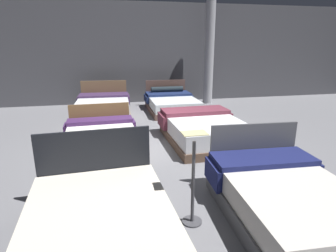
{
  "coord_description": "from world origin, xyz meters",
  "views": [
    {
      "loc": [
        -0.9,
        -5.49,
        2.07
      ],
      "look_at": [
        0.24,
        -0.18,
        0.48
      ],
      "focal_mm": 29.92,
      "sensor_mm": 36.0,
      "label": 1
    }
  ],
  "objects_px": {
    "bed_2": "(101,139)",
    "bed_4": "(103,106)",
    "bed_5": "(172,103)",
    "support_pillar": "(209,54)",
    "bed_3": "(204,130)",
    "price_sign": "(193,189)",
    "bed_1": "(286,199)",
    "bed_0": "(100,227)"
  },
  "relations": [
    {
      "from": "bed_2",
      "to": "bed_4",
      "type": "xyz_separation_m",
      "value": [
        0.02,
        2.98,
        0.04
      ]
    },
    {
      "from": "bed_4",
      "to": "bed_5",
      "type": "relative_size",
      "value": 1.06
    },
    {
      "from": "bed_2",
      "to": "bed_4",
      "type": "height_order",
      "value": "bed_4"
    },
    {
      "from": "bed_5",
      "to": "support_pillar",
      "type": "distance_m",
      "value": 2.39
    },
    {
      "from": "bed_3",
      "to": "bed_4",
      "type": "bearing_deg",
      "value": 124.67
    },
    {
      "from": "price_sign",
      "to": "bed_1",
      "type": "bearing_deg",
      "value": -8.04
    },
    {
      "from": "bed_3",
      "to": "bed_5",
      "type": "xyz_separation_m",
      "value": [
        -0.05,
        3.02,
        -0.01
      ]
    },
    {
      "from": "bed_5",
      "to": "support_pillar",
      "type": "xyz_separation_m",
      "value": [
        1.57,
        1.0,
        1.5
      ]
    },
    {
      "from": "bed_3",
      "to": "support_pillar",
      "type": "distance_m",
      "value": 4.55
    },
    {
      "from": "bed_4",
      "to": "support_pillar",
      "type": "distance_m",
      "value": 4.14
    },
    {
      "from": "bed_1",
      "to": "price_sign",
      "type": "distance_m",
      "value": 1.16
    },
    {
      "from": "bed_4",
      "to": "bed_5",
      "type": "distance_m",
      "value": 2.15
    },
    {
      "from": "bed_0",
      "to": "support_pillar",
      "type": "relative_size",
      "value": 0.62
    },
    {
      "from": "bed_1",
      "to": "bed_2",
      "type": "bearing_deg",
      "value": 129.97
    },
    {
      "from": "bed_1",
      "to": "bed_0",
      "type": "bearing_deg",
      "value": -176.7
    },
    {
      "from": "bed_0",
      "to": "bed_1",
      "type": "xyz_separation_m",
      "value": [
        2.2,
        0.01,
        0.04
      ]
    },
    {
      "from": "price_sign",
      "to": "support_pillar",
      "type": "height_order",
      "value": "support_pillar"
    },
    {
      "from": "bed_1",
      "to": "bed_3",
      "type": "relative_size",
      "value": 0.99
    },
    {
      "from": "bed_5",
      "to": "bed_1",
      "type": "bearing_deg",
      "value": -89.64
    },
    {
      "from": "bed_2",
      "to": "support_pillar",
      "type": "xyz_separation_m",
      "value": [
        3.74,
        4.01,
        1.54
      ]
    },
    {
      "from": "bed_0",
      "to": "bed_5",
      "type": "height_order",
      "value": "bed_0"
    },
    {
      "from": "bed_1",
      "to": "bed_5",
      "type": "distance_m",
      "value": 5.98
    },
    {
      "from": "bed_3",
      "to": "bed_4",
      "type": "distance_m",
      "value": 3.71
    },
    {
      "from": "bed_0",
      "to": "bed_3",
      "type": "relative_size",
      "value": 1.0
    },
    {
      "from": "bed_2",
      "to": "bed_3",
      "type": "xyz_separation_m",
      "value": [
        2.22,
        -0.01,
        0.05
      ]
    },
    {
      "from": "bed_1",
      "to": "bed_2",
      "type": "distance_m",
      "value": 3.71
    },
    {
      "from": "bed_0",
      "to": "bed_5",
      "type": "bearing_deg",
      "value": 67.0
    },
    {
      "from": "bed_1",
      "to": "price_sign",
      "type": "height_order",
      "value": "price_sign"
    },
    {
      "from": "bed_5",
      "to": "price_sign",
      "type": "xyz_separation_m",
      "value": [
        -1.07,
        -5.82,
        0.2
      ]
    },
    {
      "from": "bed_1",
      "to": "price_sign",
      "type": "xyz_separation_m",
      "value": [
        -1.13,
        0.16,
        0.18
      ]
    },
    {
      "from": "support_pillar",
      "to": "price_sign",
      "type": "bearing_deg",
      "value": -111.2
    },
    {
      "from": "bed_5",
      "to": "price_sign",
      "type": "relative_size",
      "value": 1.83
    },
    {
      "from": "bed_2",
      "to": "bed_4",
      "type": "relative_size",
      "value": 0.9
    },
    {
      "from": "bed_0",
      "to": "bed_5",
      "type": "relative_size",
      "value": 1.05
    },
    {
      "from": "bed_0",
      "to": "bed_3",
      "type": "xyz_separation_m",
      "value": [
        2.19,
        2.97,
        0.04
      ]
    },
    {
      "from": "bed_2",
      "to": "bed_4",
      "type": "distance_m",
      "value": 2.98
    },
    {
      "from": "bed_1",
      "to": "bed_5",
      "type": "height_order",
      "value": "bed_1"
    },
    {
      "from": "support_pillar",
      "to": "bed_1",
      "type": "bearing_deg",
      "value": -102.2
    },
    {
      "from": "bed_3",
      "to": "price_sign",
      "type": "bearing_deg",
      "value": -113.46
    },
    {
      "from": "bed_1",
      "to": "support_pillar",
      "type": "distance_m",
      "value": 7.29
    },
    {
      "from": "bed_3",
      "to": "bed_5",
      "type": "distance_m",
      "value": 3.02
    },
    {
      "from": "bed_4",
      "to": "bed_2",
      "type": "bearing_deg",
      "value": -88.17
    }
  ]
}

